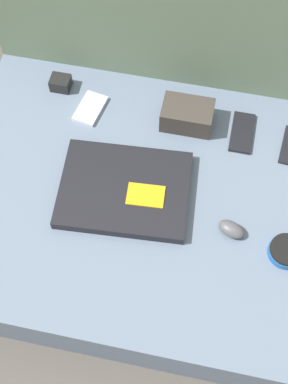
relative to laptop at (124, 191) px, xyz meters
The scene contains 10 objects.
ground_plane 0.18m from the laptop, ahead, with size 8.00×8.00×0.00m, color #4C4742.
couch_seat 0.10m from the laptop, ahead, with size 0.98×0.74×0.16m.
couch_backrest 0.49m from the laptop, 84.15° to the left, with size 0.98×0.20×0.59m.
laptop is the anchor object (origin of this frame).
computer_mouse 0.27m from the laptop, 10.32° to the right, with size 0.07×0.06×0.03m.
speaker_puck 0.41m from the laptop, 10.93° to the right, with size 0.08×0.08×0.03m.
phone_black 0.28m from the laptop, 122.14° to the left, with size 0.08×0.11×0.01m.
phone_small 0.35m from the laptop, 42.29° to the left, with size 0.06×0.12×0.01m.
camera_pouch 0.27m from the laptop, 64.97° to the left, with size 0.13×0.09×0.07m.
charger_brick 0.38m from the laptop, 129.96° to the left, with size 0.05×0.04×0.04m.
Camera 1 is at (0.13, -0.61, 1.31)m, focal length 50.00 mm.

